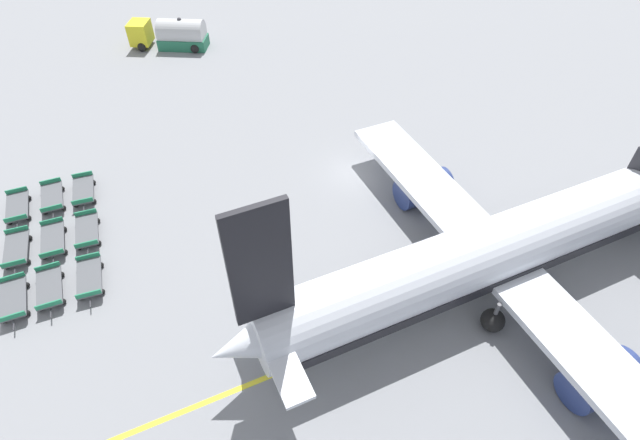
{
  "coord_description": "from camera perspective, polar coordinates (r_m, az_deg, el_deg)",
  "views": [
    {
      "loc": [
        25.18,
        -16.41,
        24.24
      ],
      "look_at": [
        5.49,
        -6.08,
        2.41
      ],
      "focal_mm": 28.0,
      "sensor_mm": 36.0,
      "label": 1
    }
  ],
  "objects": [
    {
      "name": "stand_guidance_stripe",
      "position": [
        29.44,
        8.64,
        -11.74
      ],
      "size": [
        2.27,
        36.12,
        0.01
      ],
      "color": "yellow",
      "rests_on": "ground_plane"
    },
    {
      "name": "airplane",
      "position": [
        30.97,
        20.74,
        -2.78
      ],
      "size": [
        29.37,
        36.09,
        11.73
      ],
      "color": "silver",
      "rests_on": "ground_plane"
    },
    {
      "name": "baggage_dolly_row_near_col_a",
      "position": [
        40.8,
        -31.28,
        1.28
      ],
      "size": [
        3.94,
        1.77,
        0.92
      ],
      "color": "#515459",
      "rests_on": "ground_plane"
    },
    {
      "name": "baggage_dolly_row_mid_a_col_c",
      "position": [
        34.14,
        -28.51,
        -6.84
      ],
      "size": [
        3.94,
        1.76,
        0.92
      ],
      "color": "#515459",
      "rests_on": "ground_plane"
    },
    {
      "name": "baggage_dolly_row_mid_a_col_b",
      "position": [
        37.03,
        -28.21,
        -2.0
      ],
      "size": [
        3.94,
        1.81,
        0.92
      ],
      "color": "#515459",
      "rests_on": "ground_plane"
    },
    {
      "name": "baggage_dolly_row_near_col_c",
      "position": [
        34.6,
        -31.61,
        -7.72
      ],
      "size": [
        3.93,
        1.73,
        0.92
      ],
      "color": "#515459",
      "rests_on": "ground_plane"
    },
    {
      "name": "ground_plane",
      "position": [
        38.62,
        4.23,
        5.45
      ],
      "size": [
        500.0,
        500.0,
        0.0
      ],
      "primitive_type": "plane",
      "color": "gray"
    },
    {
      "name": "fuel_tanker_secondary",
      "position": [
        58.18,
        -16.35,
        19.64
      ],
      "size": [
        6.17,
        8.02,
        3.22
      ],
      "color": "yellow",
      "rests_on": "ground_plane"
    },
    {
      "name": "baggage_dolly_row_mid_b_col_c",
      "position": [
        33.63,
        -24.85,
        -6.0
      ],
      "size": [
        3.95,
        1.89,
        0.92
      ],
      "color": "#515459",
      "rests_on": "ground_plane"
    },
    {
      "name": "baggage_dolly_row_mid_b_col_a",
      "position": [
        40.04,
        -25.41,
        3.08
      ],
      "size": [
        3.95,
        1.89,
        0.92
      ],
      "color": "#515459",
      "rests_on": "ground_plane"
    },
    {
      "name": "baggage_dolly_row_near_col_b",
      "position": [
        37.56,
        -31.37,
        -2.85
      ],
      "size": [
        3.95,
        1.85,
        0.92
      ],
      "color": "#515459",
      "rests_on": "ground_plane"
    },
    {
      "name": "baggage_dolly_row_mid_b_col_b",
      "position": [
        36.66,
        -25.07,
        -1.12
      ],
      "size": [
        3.95,
        1.88,
        0.92
      ],
      "color": "#515459",
      "rests_on": "ground_plane"
    },
    {
      "name": "baggage_dolly_row_mid_a_col_a",
      "position": [
        40.44,
        -28.28,
        2.3
      ],
      "size": [
        3.94,
        1.77,
        0.92
      ],
      "color": "#515459",
      "rests_on": "ground_plane"
    }
  ]
}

